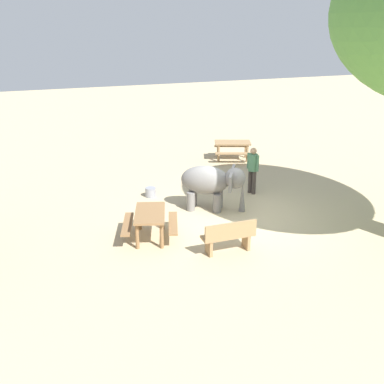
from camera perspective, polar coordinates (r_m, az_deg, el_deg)
name	(u,v)px	position (r m, az deg, el deg)	size (l,w,h in m)	color
ground_plane	(240,216)	(14.38, 5.87, -2.89)	(60.00, 60.00, 0.00)	tan
elephant	(212,182)	(14.48, 2.45, 1.22)	(1.75, 1.98, 1.42)	slate
person_handler	(253,167)	(15.95, 7.45, 3.05)	(0.48, 0.32, 1.62)	#3F3833
wooden_bench	(229,236)	(11.97, 4.55, -5.38)	(0.42, 1.40, 0.88)	#9E7A51
picnic_table_near	(233,146)	(19.91, 4.99, 5.60)	(1.92, 1.93, 0.78)	#9E7A51
picnic_table_far	(150,219)	(12.69, -5.16, -3.28)	(1.88, 1.87, 0.78)	olive
feed_bucket	(151,192)	(15.82, -5.10, -0.02)	(0.36, 0.36, 0.32)	gray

